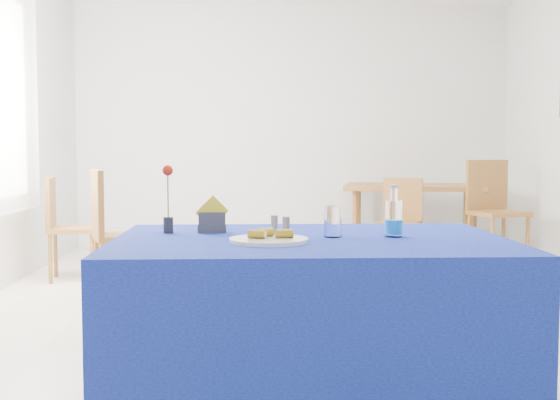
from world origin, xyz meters
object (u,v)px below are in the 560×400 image
object	(u,v)px
oak_table	(413,192)
chair_win_b	(63,221)
water_bottle	(394,220)
plate	(269,240)
chair_bg_left	(401,215)
chair_win_a	(113,226)
blue_table	(310,329)
chair_bg_right	(493,204)

from	to	relation	value
oak_table	chair_win_b	xyz separation A→B (m)	(-3.36, -1.39, -0.16)
water_bottle	oak_table	world-z (taller)	water_bottle
plate	chair_win_b	distance (m)	3.77
chair_bg_left	chair_win_b	world-z (taller)	chair_win_b
chair_win_b	chair_win_a	bearing A→B (deg)	-154.26
chair_bg_left	chair_win_a	world-z (taller)	chair_win_a
chair_win_b	oak_table	bearing A→B (deg)	-75.63
chair_bg_left	plate	bearing A→B (deg)	-85.34
plate	oak_table	size ratio (longest dim) A/B	0.19
plate	blue_table	world-z (taller)	plate
chair_bg_right	chair_win_b	size ratio (longest dim) A/B	1.16
chair_bg_left	chair_bg_right	world-z (taller)	chair_bg_right
plate	chair_win_a	xyz separation A→B (m)	(-1.09, 2.46, -0.20)
blue_table	chair_bg_left	distance (m)	4.05
blue_table	chair_win_b	xyz separation A→B (m)	(-1.87, 3.23, 0.13)
chair_win_a	chair_win_b	bearing A→B (deg)	14.83
oak_table	chair_win_a	xyz separation A→B (m)	(-2.76, -2.29, -0.11)
water_bottle	blue_table	bearing A→B (deg)	-175.46
plate	chair_win_a	size ratio (longest dim) A/B	0.32
plate	water_bottle	world-z (taller)	water_bottle
water_bottle	chair_bg_right	bearing A→B (deg)	65.52
plate	oak_table	world-z (taller)	plate
oak_table	plate	bearing A→B (deg)	-109.33
plate	chair_win_a	world-z (taller)	chair_win_a
chair_win_a	oak_table	bearing A→B (deg)	-69.32
plate	blue_table	bearing A→B (deg)	35.65
blue_table	chair_bg_left	bearing A→B (deg)	72.73
water_bottle	chair_bg_right	size ratio (longest dim) A/B	0.21
chair_bg_right	chair_win_a	xyz separation A→B (m)	(-3.41, -1.63, -0.03)
blue_table	chair_win_a	xyz separation A→B (m)	(-1.26, 2.33, 0.19)
blue_table	oak_table	distance (m)	4.87
chair_bg_right	chair_win_a	size ratio (longest dim) A/B	1.05
water_bottle	chair_bg_right	distance (m)	4.34
blue_table	oak_table	world-z (taller)	blue_table
chair_bg_right	chair_win_b	xyz separation A→B (m)	(-4.01, -0.73, -0.08)
chair_bg_right	chair_bg_left	bearing A→B (deg)	171.18
blue_table	chair_bg_right	world-z (taller)	chair_bg_right
chair_win_b	chair_bg_right	bearing A→B (deg)	-87.78
plate	chair_bg_left	world-z (taller)	chair_bg_left
plate	chair_bg_right	bearing A→B (deg)	60.49
plate	chair_bg_left	bearing A→B (deg)	70.98
plate	water_bottle	bearing A→B (deg)	16.27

